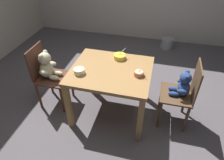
# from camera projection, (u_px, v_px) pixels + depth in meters

# --- Properties ---
(ground_plane) EXTENTS (5.20, 5.20, 0.04)m
(ground_plane) POSITION_uv_depth(u_px,v_px,m) (111.00, 111.00, 2.91)
(ground_plane) COLOR #585156
(dining_table) EXTENTS (0.99, 0.86, 0.73)m
(dining_table) POSITION_uv_depth(u_px,v_px,m) (111.00, 76.00, 2.53)
(dining_table) COLOR #9D7140
(dining_table) RESTS_ON ground_plane
(teddy_chair_near_right) EXTENTS (0.39, 0.42, 0.91)m
(teddy_chair_near_right) POSITION_uv_depth(u_px,v_px,m) (182.00, 89.00, 2.44)
(teddy_chair_near_right) COLOR brown
(teddy_chair_near_right) RESTS_ON ground_plane
(teddy_chair_near_left) EXTENTS (0.42, 0.42, 0.91)m
(teddy_chair_near_left) POSITION_uv_depth(u_px,v_px,m) (48.00, 70.00, 2.72)
(teddy_chair_near_left) COLOR #502E20
(teddy_chair_near_left) RESTS_ON ground_plane
(porridge_bowl_terracotta_near_right) EXTENTS (0.12, 0.12, 0.11)m
(porridge_bowl_terracotta_near_right) POSITION_uv_depth(u_px,v_px,m) (139.00, 73.00, 2.34)
(porridge_bowl_terracotta_near_right) COLOR #BB714E
(porridge_bowl_terracotta_near_right) RESTS_ON dining_table
(porridge_bowl_cream_near_left) EXTENTS (0.13, 0.13, 0.06)m
(porridge_bowl_cream_near_left) POSITION_uv_depth(u_px,v_px,m) (79.00, 71.00, 2.37)
(porridge_bowl_cream_near_left) COLOR beige
(porridge_bowl_cream_near_left) RESTS_ON dining_table
(porridge_bowl_yellow_far_center) EXTENTS (0.16, 0.16, 0.14)m
(porridge_bowl_yellow_far_center) POSITION_uv_depth(u_px,v_px,m) (120.00, 56.00, 2.64)
(porridge_bowl_yellow_far_center) COLOR yellow
(porridge_bowl_yellow_far_center) RESTS_ON dining_table
(metal_pail) EXTENTS (0.27, 0.27, 0.22)m
(metal_pail) POSITION_uv_depth(u_px,v_px,m) (167.00, 43.00, 4.35)
(metal_pail) COLOR #93969B
(metal_pail) RESTS_ON ground_plane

